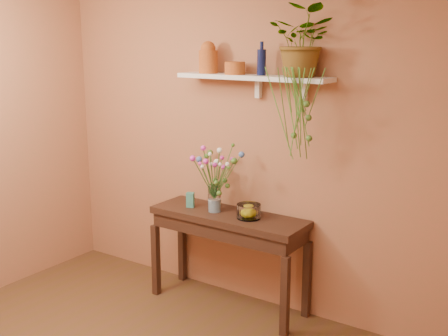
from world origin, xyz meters
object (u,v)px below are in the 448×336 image
at_px(glass_vase, 214,200).
at_px(glass_bowl, 249,212).
at_px(sideboard, 228,227).
at_px(terracotta_jug, 208,58).
at_px(bouquet, 216,166).
at_px(blue_bottle, 262,62).
at_px(spider_plant, 304,41).

xyz_separation_m(glass_vase, glass_bowl, (0.33, 0.00, -0.04)).
height_order(sideboard, glass_bowl, glass_bowl).
relative_size(terracotta_jug, bouquet, 0.51).
relative_size(bouquet, glass_bowl, 2.63).
bearing_deg(blue_bottle, bouquet, -162.67).
relative_size(glass_vase, glass_bowl, 1.15).
bearing_deg(bouquet, glass_bowl, -0.49).
height_order(terracotta_jug, blue_bottle, terracotta_jug).
distance_m(spider_plant, glass_bowl, 1.39).
distance_m(terracotta_jug, bouquet, 0.88).
bearing_deg(glass_vase, glass_bowl, 0.84).
relative_size(blue_bottle, bouquet, 0.50).
bearing_deg(terracotta_jug, glass_vase, -39.02).
bearing_deg(spider_plant, glass_bowl, -164.59).
bearing_deg(sideboard, glass_bowl, -2.87).
distance_m(terracotta_jug, glass_vase, 1.17).
height_order(blue_bottle, glass_bowl, blue_bottle).
height_order(terracotta_jug, glass_vase, terracotta_jug).
bearing_deg(terracotta_jug, spider_plant, 0.34).
bearing_deg(glass_bowl, terracotta_jug, 167.58).
relative_size(glass_vase, bouquet, 0.44).
relative_size(terracotta_jug, blue_bottle, 1.01).
distance_m(blue_bottle, glass_bowl, 1.18).
distance_m(sideboard, blue_bottle, 1.37).
height_order(spider_plant, glass_bowl, spider_plant).
height_order(sideboard, glass_vase, glass_vase).
xyz_separation_m(blue_bottle, bouquet, (-0.36, -0.11, -0.84)).
xyz_separation_m(sideboard, glass_bowl, (0.20, -0.01, 0.17)).
distance_m(blue_bottle, spider_plant, 0.39).
height_order(sideboard, spider_plant, spider_plant).
distance_m(terracotta_jug, blue_bottle, 0.49).
distance_m(bouquet, glass_bowl, 0.47).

